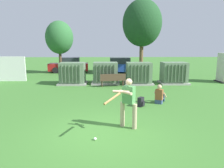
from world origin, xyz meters
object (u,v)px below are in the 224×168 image
object	(u,v)px
transformer_mid_east	(139,74)
park_bench	(113,79)
parked_car_leftmost	(69,65)
transformer_west	(73,74)
batter	(128,101)
sports_ball	(95,139)
backpack	(141,102)
transformer_east	(174,73)
seated_spectator	(160,96)
transformer_mid_west	(106,73)
parked_car_left_of_center	(119,66)

from	to	relation	value
transformer_mid_east	park_bench	bearing A→B (deg)	-153.02
parked_car_leftmost	transformer_mid_east	bearing A→B (deg)	-48.51
transformer_west	batter	size ratio (longest dim) A/B	1.21
sports_ball	backpack	distance (m)	4.06
transformer_east	sports_ball	world-z (taller)	transformer_east
batter	seated_spectator	bearing A→B (deg)	58.58
transformer_east	parked_car_leftmost	bearing A→B (deg)	141.88
transformer_east	parked_car_leftmost	size ratio (longest dim) A/B	0.49
sports_ball	batter	bearing A→B (deg)	41.39
sports_ball	backpack	world-z (taller)	backpack
seated_spectator	parked_car_leftmost	distance (m)	14.40
transformer_mid_west	parked_car_left_of_center	world-z (taller)	same
transformer_east	batter	bearing A→B (deg)	-116.87
seated_spectator	parked_car_left_of_center	xyz separation A→B (m)	(-1.36, 12.09, 0.38)
park_bench	seated_spectator	world-z (taller)	seated_spectator
park_bench	parked_car_leftmost	xyz separation A→B (m)	(-4.54, 8.36, 0.22)
park_bench	sports_ball	xyz separation A→B (m)	(-0.78, -8.45, -0.49)
transformer_west	transformer_east	world-z (taller)	same
backpack	transformer_west	bearing A→B (deg)	124.85
transformer_mid_west	transformer_mid_east	world-z (taller)	same
transformer_mid_east	transformer_east	bearing A→B (deg)	2.76
sports_ball	transformer_mid_east	bearing A→B (deg)	73.78
transformer_west	backpack	xyz separation A→B (m)	(4.17, -6.00, -0.57)
batter	parked_car_left_of_center	world-z (taller)	batter
transformer_mid_west	transformer_east	world-z (taller)	same
backpack	parked_car_left_of_center	xyz separation A→B (m)	(-0.33, 12.65, 0.54)
transformer_east	batter	world-z (taller)	batter
transformer_east	sports_ball	size ratio (longest dim) A/B	23.33
transformer_west	transformer_mid_west	distance (m)	2.47
transformer_mid_east	parked_car_left_of_center	bearing A→B (deg)	99.25
transformer_mid_east	parked_car_left_of_center	world-z (taller)	same
parked_car_leftmost	transformer_east	bearing A→B (deg)	-38.12
transformer_west	backpack	distance (m)	7.33
seated_spectator	parked_car_leftmost	world-z (taller)	parked_car_leftmost
transformer_mid_east	parked_car_left_of_center	distance (m)	6.83
transformer_west	park_bench	bearing A→B (deg)	-20.14
parked_car_leftmost	parked_car_left_of_center	bearing A→B (deg)	-6.50
sports_ball	parked_car_left_of_center	world-z (taller)	parked_car_left_of_center
sports_ball	seated_spectator	xyz separation A→B (m)	(3.01, 4.10, 0.33)
sports_ball	transformer_west	bearing A→B (deg)	102.95
batter	backpack	world-z (taller)	batter
park_bench	sports_ball	distance (m)	8.50
backpack	transformer_mid_east	bearing A→B (deg)	82.60
transformer_mid_west	transformer_mid_east	xyz separation A→B (m)	(2.48, -0.25, 0.00)
transformer_mid_east	transformer_east	distance (m)	2.71
transformer_west	seated_spectator	distance (m)	7.53
sports_ball	seated_spectator	bearing A→B (deg)	53.76
transformer_west	transformer_mid_west	xyz separation A→B (m)	(2.46, 0.15, 0.00)
seated_spectator	park_bench	bearing A→B (deg)	117.10
park_bench	parked_car_left_of_center	xyz separation A→B (m)	(0.87, 7.74, 0.22)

